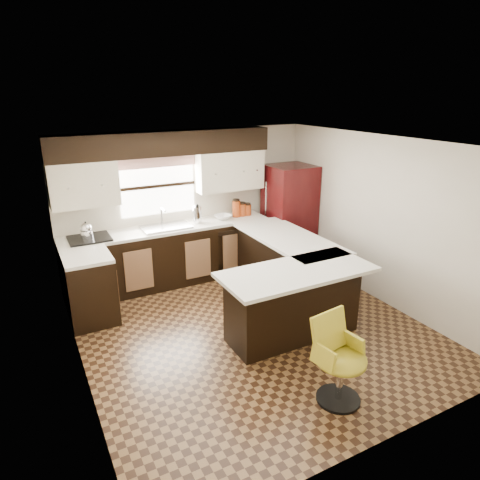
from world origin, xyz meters
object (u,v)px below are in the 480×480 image
bar_chair (341,362)px  refrigerator (289,216)px  peninsula_long (285,269)px  peninsula_return (293,304)px

bar_chair → refrigerator: bearing=56.2°
refrigerator → bar_chair: bearing=-115.8°
peninsula_long → peninsula_return: 1.11m
peninsula_return → refrigerator: (1.33, 2.08, 0.43)m
peninsula_long → peninsula_return: size_ratio=1.18×
peninsula_long → bar_chair: size_ratio=2.13×
peninsula_return → refrigerator: refrigerator is taller
peninsula_return → bar_chair: (-0.28, -1.24, 0.01)m
refrigerator → bar_chair: refrigerator is taller
peninsula_return → refrigerator: bearing=57.5°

